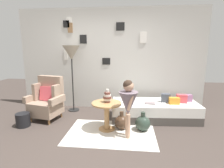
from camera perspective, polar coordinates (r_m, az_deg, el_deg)
ground_plane at (r=3.18m, az=-4.76°, el=-18.68°), size 12.00×12.00×0.00m
gallery_wall at (r=4.69m, az=-0.56°, el=7.91°), size 4.80×0.12×2.60m
rug at (r=3.50m, az=-0.34°, el=-15.52°), size 1.66×1.12×0.01m
armchair at (r=4.30m, az=-20.15°, el=-4.85°), size 0.84×0.70×0.97m
daybed at (r=4.19m, az=13.46°, el=-8.31°), size 1.95×0.92×0.40m
pillow_head at (r=4.40m, az=23.31°, el=-4.18°), size 0.18×0.15×0.16m
pillow_mid at (r=4.23m, az=21.55°, el=-4.42°), size 0.22×0.12×0.19m
pillow_back at (r=4.08m, az=19.46°, el=-5.14°), size 0.22×0.13×0.15m
pillow_extra at (r=4.17m, az=16.94°, el=-4.31°), size 0.20×0.13×0.19m
side_table at (r=3.49m, az=-1.72°, el=-8.50°), size 0.58×0.58×0.56m
vase_striped at (r=3.44m, az=-1.52°, el=-4.18°), size 0.17×0.17×0.26m
floor_lamp at (r=4.52m, az=-12.97°, el=9.16°), size 0.42×0.42×1.66m
person_child at (r=3.13m, az=5.26°, el=-5.69°), size 0.34×0.34×1.06m
book_on_daybed at (r=3.98m, az=12.15°, el=-6.03°), size 0.24×0.19×0.03m
demijohn_near at (r=3.62m, az=3.11°, el=-12.16°), size 0.28×0.28×0.37m
demijohn_far at (r=3.59m, az=9.90°, el=-12.37°), size 0.30×0.30×0.38m
magazine_basket at (r=4.16m, az=-26.80°, el=-10.28°), size 0.28×0.28×0.28m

